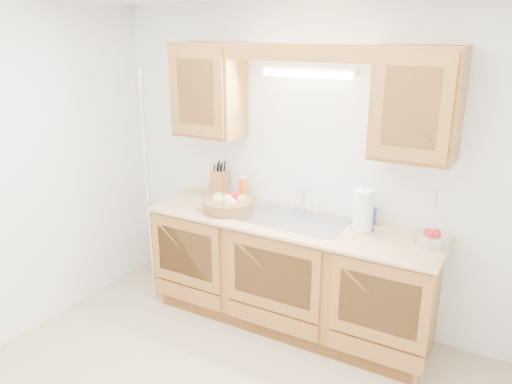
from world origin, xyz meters
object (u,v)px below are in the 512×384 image
Objects in this scene: fruit_basket at (228,203)px; knife_block at (219,184)px; paper_towel at (363,211)px; apple_bowl at (432,238)px.

fruit_basket is 0.35m from knife_block.
knife_block is at bearing 136.01° from fruit_basket.
apple_bowl is (0.49, -0.02, -0.10)m from paper_towel.
fruit_basket is 1.28× the size of paper_towel.
fruit_basket is 1.41× the size of knife_block.
fruit_basket is 1.61× the size of apple_bowl.
knife_block is (-0.25, 0.24, 0.06)m from fruit_basket.
apple_bowl is at bearing 3.53° from fruit_basket.
fruit_basket is at bearing -46.71° from knife_block.
knife_block is 0.91× the size of paper_towel.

